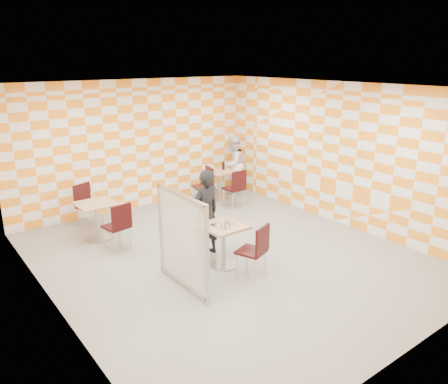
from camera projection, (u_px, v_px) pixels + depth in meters
The scene contains 15 objects.
room_shell at pixel (208, 170), 7.93m from camera, with size 7.00×7.00×7.00m.
main_table at pixel (224, 238), 7.45m from camera, with size 0.70×0.70×0.75m.
second_table at pixel (219, 180), 10.98m from camera, with size 0.70×0.70×0.75m.
empty_table at pixel (97, 215), 8.56m from camera, with size 0.70×0.70×0.75m.
chair_main_front at pixel (256, 247), 7.00m from camera, with size 0.54×0.55×0.92m.
chair_second_front at pixel (236, 186), 10.37m from camera, with size 0.42×0.43×0.92m.
chair_second_side at pixel (206, 183), 10.63m from camera, with size 0.50×0.49×0.92m.
chair_empty_near at pixel (119, 223), 8.03m from camera, with size 0.49×0.50×0.92m.
chair_empty_far at pixel (86, 202), 9.21m from camera, with size 0.54×0.54×0.92m.
partition at pixel (182, 241), 6.64m from camera, with size 0.08×1.38×1.55m.
man_dark at pixel (206, 213), 7.80m from camera, with size 0.58×0.38×1.59m, color black.
man_white at pixel (233, 164), 11.51m from camera, with size 0.74×0.58×1.53m, color white.
pizza_on_foil at pixel (224, 224), 7.36m from camera, with size 0.40×0.40×0.04m.
sport_bottle at pixel (213, 167), 10.91m from camera, with size 0.06×0.06×0.20m.
soda_bottle at pixel (223, 166), 10.99m from camera, with size 0.07×0.07×0.23m.
Camera 1 is at (-4.42, -5.76, 3.46)m, focal length 35.00 mm.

